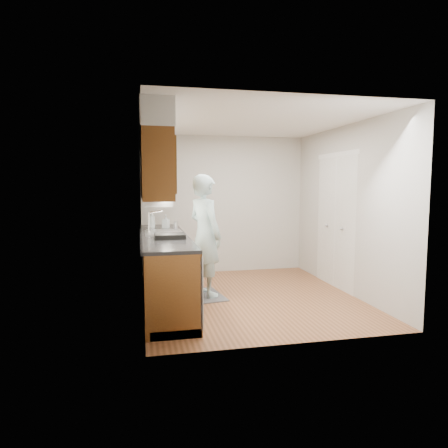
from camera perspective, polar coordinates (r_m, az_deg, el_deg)
name	(u,v)px	position (r m, az deg, el deg)	size (l,w,h in m)	color
floor	(249,297)	(5.89, 3.58, -10.32)	(3.50, 3.50, 0.00)	brown
ceiling	(250,121)	(5.73, 3.74, 14.47)	(3.50, 3.50, 0.00)	white
wall_left	(142,212)	(5.47, -11.67, 1.65)	(0.02, 3.50, 2.50)	#B8B6AD
wall_right	(346,209)	(6.25, 17.02, 2.01)	(0.02, 3.50, 2.50)	#B8B6AD
wall_back	(224,205)	(7.37, -0.03, 2.79)	(3.00, 0.02, 2.50)	#B8B6AD
counter	(165,267)	(5.58, -8.41, -6.11)	(0.64, 2.80, 1.30)	brown
upper_cabinets	(153,160)	(5.51, -10.05, 8.98)	(0.47, 2.80, 1.21)	brown
closet_door	(335,222)	(6.53, 15.59, 0.22)	(0.02, 1.22, 2.05)	white
floor_mat	(205,295)	(5.93, -2.68, -10.13)	(0.46, 0.78, 0.01)	slate
person	(205,227)	(5.74, -2.72, -0.48)	(0.70, 0.47, 1.99)	#A3C3C6
soap_bottle_a	(152,220)	(6.23, -10.29, 0.55)	(0.10, 0.10, 0.27)	#B5C1C5
soap_bottle_b	(166,221)	(6.31, -8.32, 0.37)	(0.09, 0.10, 0.21)	#B5C1C5
soap_bottle_c	(165,223)	(6.36, -8.39, 0.14)	(0.12, 0.12, 0.15)	#B5C1C5
steel_can	(176,225)	(6.13, -6.91, -0.19)	(0.07, 0.07, 0.12)	#A5A5AA
dish_rack	(170,236)	(5.11, -7.76, -1.72)	(0.38, 0.32, 0.06)	black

